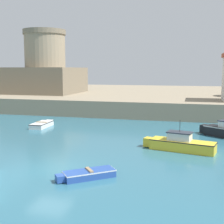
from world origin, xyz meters
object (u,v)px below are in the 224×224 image
motorboat_yellow_2 (180,144)px  dinghy_blue_3 (88,174)px  fortress (46,71)px  dinghy_white_4 (42,124)px

motorboat_yellow_2 → dinghy_blue_3: (-4.80, -7.56, -0.29)m
dinghy_blue_3 → fortress: bearing=120.3°
motorboat_yellow_2 → fortress: bearing=133.8°
motorboat_yellow_2 → fortress: size_ratio=0.50×
motorboat_yellow_2 → dinghy_white_4: size_ratio=1.46×
motorboat_yellow_2 → dinghy_blue_3: motorboat_yellow_2 is taller
dinghy_blue_3 → dinghy_white_4: 16.94m
dinghy_blue_3 → motorboat_yellow_2: bearing=57.6°
dinghy_blue_3 → fortress: fortress is taller
dinghy_white_4 → fortress: fortress is taller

